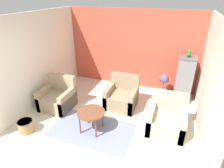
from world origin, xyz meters
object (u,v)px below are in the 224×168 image
armchair_left (58,98)px  potted_plant (164,82)px  armchair_middle (122,97)px  wicker_basket (26,126)px  coffee_table (91,114)px  parrot (189,54)px  armchair_right (167,120)px  birdcage (184,79)px

armchair_left → potted_plant: armchair_left is taller
armchair_middle → wicker_basket: bearing=-134.0°
coffee_table → parrot: (1.92, 2.25, 0.96)m
coffee_table → potted_plant: 2.64m
coffee_table → wicker_basket: size_ratio=1.82×
armchair_right → birdcage: (0.29, 1.63, 0.37)m
armchair_left → birdcage: birdcage is taller
armchair_left → wicker_basket: size_ratio=2.52×
armchair_left → wicker_basket: (-0.10, -1.15, -0.12)m
birdcage → armchair_left: bearing=-152.7°
coffee_table → armchair_right: armchair_right is taller
coffee_table → birdcage: (1.92, 2.25, 0.18)m
armchair_left → potted_plant: size_ratio=1.23×
armchair_left → armchair_right: bearing=0.7°
armchair_middle → armchair_left: bearing=-158.0°
armchair_right → potted_plant: 1.68m
armchair_middle → birdcage: size_ratio=0.66×
birdcage → potted_plant: bearing=178.6°
coffee_table → armchair_left: armchair_left is taller
wicker_basket → armchair_middle: bearing=46.0°
armchair_left → birdcage: 3.66m
coffee_table → armchair_right: 1.75m
coffee_table → armchair_left: size_ratio=0.72×
birdcage → wicker_basket: size_ratio=3.80×
birdcage → wicker_basket: birdcage is taller
armchair_left → parrot: bearing=27.3°
armchair_left → parrot: (3.23, 1.67, 1.14)m
armchair_middle → parrot: size_ratio=3.92×
armchair_left → birdcage: size_ratio=0.66×
armchair_left → armchair_right: 2.94m
potted_plant → parrot: bearing=-1.2°
armchair_left → armchair_middle: bearing=22.0°
parrot → armchair_middle: bearing=-147.7°
coffee_table → armchair_left: bearing=156.2°
coffee_table → birdcage: birdcage is taller
armchair_right → armchair_middle: bearing=153.7°
wicker_basket → potted_plant: bearing=45.6°
birdcage → potted_plant: (-0.56, 0.01, -0.19)m
armchair_left → armchair_right: same height
coffee_table → potted_plant: (1.36, 2.26, -0.01)m
armchair_right → parrot: size_ratio=3.92×
birdcage → wicker_basket: 4.39m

